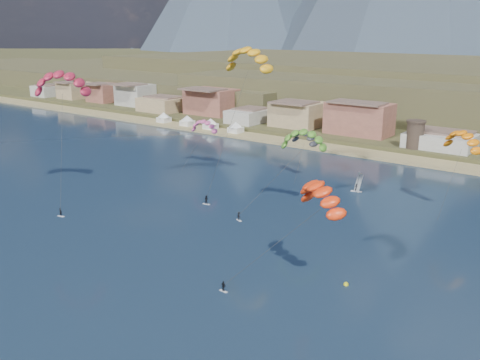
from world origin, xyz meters
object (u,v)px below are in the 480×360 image
object	(u,v)px
buoy	(346,284)
kitesurfer_yellow	(248,56)
kitesurfer_orange	(322,191)
watchtower	(415,134)
kitesurfer_red	(61,79)
windsurfer	(357,186)
kitesurfer_green	(303,137)

from	to	relation	value
buoy	kitesurfer_yellow	bearing A→B (deg)	142.46
kitesurfer_orange	buoy	bearing A→B (deg)	25.70
buoy	watchtower	bearing A→B (deg)	103.22
kitesurfer_red	windsurfer	world-z (taller)	kitesurfer_red
kitesurfer_green	windsurfer	world-z (taller)	kitesurfer_green
kitesurfer_yellow	kitesurfer_green	size ratio (longest dim) A/B	1.71
windsurfer	kitesurfer_green	bearing A→B (deg)	-103.43
kitesurfer_orange	kitesurfer_red	bearing A→B (deg)	176.93
kitesurfer_yellow	buoy	distance (m)	61.62
kitesurfer_yellow	kitesurfer_orange	xyz separation A→B (m)	(38.39, -34.28, -16.58)
watchtower	windsurfer	xyz separation A→B (m)	(2.49, -45.85, -4.91)
kitesurfer_green	kitesurfer_yellow	bearing A→B (deg)	160.58
watchtower	windsurfer	distance (m)	46.18
watchtower	windsurfer	bearing A→B (deg)	-86.89
buoy	windsurfer	bearing A→B (deg)	112.88
kitesurfer_red	kitesurfer_orange	distance (m)	67.58
watchtower	kitesurfer_yellow	xyz separation A→B (m)	(-21.04, -57.70, 24.77)
kitesurfer_orange	kitesurfer_yellow	bearing A→B (deg)	138.23
kitesurfer_orange	windsurfer	size ratio (longest dim) A/B	4.30
watchtower	kitesurfer_green	size ratio (longest dim) A/B	0.41
kitesurfer_yellow	buoy	bearing A→B (deg)	-37.54
kitesurfer_yellow	windsurfer	world-z (taller)	kitesurfer_yellow
kitesurfer_orange	buoy	size ratio (longest dim) A/B	25.95
watchtower	buoy	distance (m)	92.80
kitesurfer_yellow	kitesurfer_red	bearing A→B (deg)	-132.37
watchtower	windsurfer	size ratio (longest dim) A/B	1.87
windsurfer	buoy	distance (m)	48.08
kitesurfer_green	windsurfer	distance (m)	23.84
kitesurfer_orange	windsurfer	xyz separation A→B (m)	(-14.85, 46.13, -13.10)
kitesurfer_red	kitesurfer_green	bearing A→B (deg)	26.98
kitesurfer_yellow	windsurfer	distance (m)	39.69
kitesurfer_red	kitesurfer_orange	size ratio (longest dim) A/B	1.55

